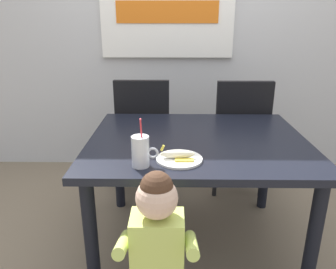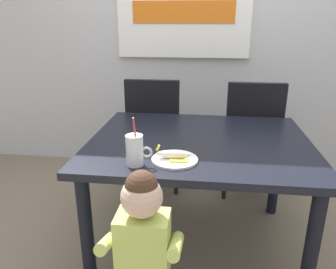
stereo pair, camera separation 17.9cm
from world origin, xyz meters
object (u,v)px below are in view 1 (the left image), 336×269
Objects in this scene: snack_plate at (179,159)px; toddler_standing at (157,240)px; milk_cup at (141,153)px; dining_table at (197,153)px; dining_chair_left at (144,129)px; dining_chair_right at (239,130)px; peeled_banana at (178,154)px.

toddler_standing is at bearing -104.84° from snack_plate.
dining_table is at bearing 52.46° from milk_cup.
toddler_standing is (0.18, -1.41, -0.02)m from dining_chair_left.
milk_cup is at bearing -127.54° from dining_table.
dining_table is at bearing 61.06° from dining_chair_right.
toddler_standing is at bearing 66.52° from dining_chair_right.
dining_chair_left is 0.78m from dining_chair_right.
dining_chair_right is 1.17m from peeled_banana.
peeled_banana reaches higher than snack_plate.
dining_table is at bearing 72.79° from toddler_standing.
snack_plate is at bearing 75.16° from toddler_standing.
dining_chair_left is at bearing 117.60° from dining_table.
peeled_banana is at bearing 21.60° from milk_cup.
snack_plate is (0.18, 0.07, -0.06)m from milk_cup.
dining_table is 1.32× the size of dining_chair_right.
dining_chair_left is 5.57× the size of peeled_banana.
dining_chair_right is 3.86× the size of milk_cup.
dining_chair_left is 1.42m from toddler_standing.
peeled_banana is (-0.12, -0.32, 0.13)m from dining_table.
snack_plate is 0.03m from peeled_banana.
milk_cup reaches higher than dining_chair_right.
dining_chair_right reaches higher than snack_plate.
toddler_standing is at bearing -107.21° from dining_table.
dining_table is 5.11× the size of milk_cup.
milk_cup is 0.19m from peeled_banana.
peeled_banana is (0.09, 0.36, 0.23)m from toddler_standing.
toddler_standing is 3.64× the size of snack_plate.
peeled_banana is at bearing -173.09° from snack_plate.
toddler_standing reaches higher than peeled_banana.
dining_table is 1.51× the size of toddler_standing.
dining_chair_left reaches higher than peeled_banana.
peeled_banana is at bearing -110.70° from dining_table.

